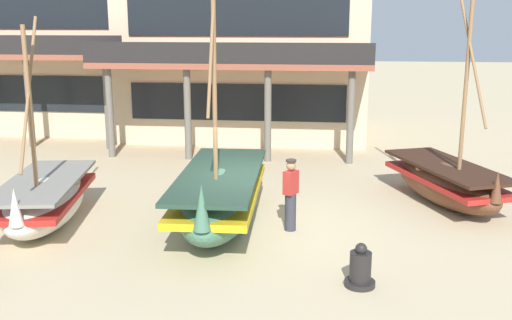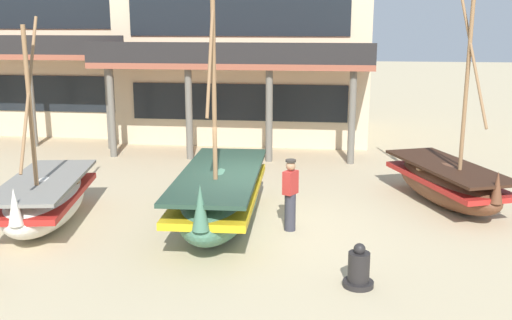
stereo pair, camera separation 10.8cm
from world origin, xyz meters
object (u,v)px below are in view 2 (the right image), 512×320
at_px(fishing_boat_far_right, 447,182).
at_px(harbor_building_annex, 50,49).
at_px(fisherman_by_hull, 290,196).
at_px(capstan_winch, 359,270).
at_px(harbor_building_main, 251,18).
at_px(fishing_boat_near_left, 45,200).
at_px(fishing_boat_centre_large, 220,196).

xyz_separation_m(fishing_boat_far_right, harbor_building_annex, (-15.98, 10.64, 2.88)).
bearing_deg(harbor_building_annex, fishing_boat_far_right, -33.67).
height_order(fisherman_by_hull, capstan_winch, fisherman_by_hull).
bearing_deg(harbor_building_main, fishing_boat_near_left, -103.86).
xyz_separation_m(fishing_boat_centre_large, fisherman_by_hull, (1.66, -0.12, 0.10)).
relative_size(fishing_boat_far_right, harbor_building_annex, 0.56).
xyz_separation_m(fishing_boat_far_right, capstan_winch, (-2.50, -5.35, -0.29)).
bearing_deg(fishing_boat_centre_large, capstan_winch, -43.40).
relative_size(fishing_boat_centre_large, harbor_building_main, 0.71).
distance_m(fishing_boat_near_left, fisherman_by_hull, 5.80).
relative_size(fishing_boat_far_right, capstan_winch, 7.50).
xyz_separation_m(fishing_boat_near_left, fishing_boat_centre_large, (4.12, 0.48, 0.11)).
height_order(fishing_boat_far_right, fisherman_by_hull, fishing_boat_far_right).
bearing_deg(capstan_winch, fisherman_by_hull, 117.22).
bearing_deg(fisherman_by_hull, capstan_winch, -62.78).
distance_m(fishing_boat_far_right, capstan_winch, 5.91).
relative_size(fishing_boat_far_right, fisherman_by_hull, 3.71).
distance_m(fisherman_by_hull, capstan_winch, 3.23).
height_order(fishing_boat_centre_large, harbor_building_annex, fishing_boat_centre_large).
relative_size(fishing_boat_centre_large, fishing_boat_far_right, 1.15).
relative_size(fishing_boat_near_left, harbor_building_annex, 0.43).
relative_size(fisherman_by_hull, capstan_winch, 2.02).
bearing_deg(capstan_winch, harbor_building_annex, 130.12).
bearing_deg(fisherman_by_hull, fishing_boat_near_left, -176.39).
bearing_deg(fishing_boat_centre_large, fisherman_by_hull, -4.03).
xyz_separation_m(fishing_boat_near_left, harbor_building_main, (3.16, 12.82, 4.24)).
xyz_separation_m(fishing_boat_far_right, harbor_building_main, (-6.58, 9.94, 4.26)).
xyz_separation_m(fishing_boat_near_left, fishing_boat_far_right, (9.74, 2.88, -0.02)).
xyz_separation_m(capstan_winch, harbor_building_annex, (-13.48, 15.99, 3.16)).
bearing_deg(harbor_building_annex, capstan_winch, -49.88).
xyz_separation_m(fishing_boat_near_left, capstan_winch, (7.24, -2.47, -0.30)).
xyz_separation_m(fishing_boat_near_left, harbor_building_annex, (-6.24, 13.52, 2.86)).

